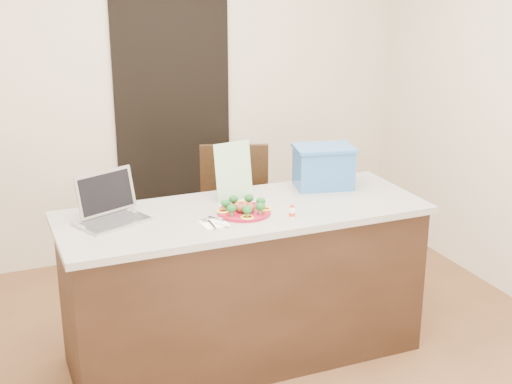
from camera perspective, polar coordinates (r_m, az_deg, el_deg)
name	(u,v)px	position (r m, az deg, el deg)	size (l,w,h in m)	color
ground	(261,376)	(4.17, 0.37, -14.47)	(4.00, 4.00, 0.00)	brown
room_shell	(261,92)	(3.56, 0.42, 7.97)	(4.00, 4.00, 4.00)	white
doorway	(174,128)	(5.56, -6.58, 5.11)	(0.90, 0.02, 2.00)	black
island	(244,284)	(4.15, -0.96, -7.36)	(2.06, 0.76, 0.92)	black
plate	(244,212)	(3.90, -0.96, -1.59)	(0.29, 0.29, 0.02)	maroon
meatballs	(245,207)	(3.89, -0.91, -1.23)	(0.12, 0.11, 0.04)	brown
broccoli	(244,204)	(3.89, -0.96, -0.95)	(0.24, 0.25, 0.04)	#124419
pepper_rings	(244,210)	(3.90, -0.96, -1.45)	(0.29, 0.29, 0.01)	yellow
napkin	(214,224)	(3.76, -3.35, -2.54)	(0.13, 0.13, 0.01)	white
fork	(210,222)	(3.76, -3.70, -2.45)	(0.03, 0.16, 0.00)	#A9A9AE
knife	(221,223)	(3.75, -2.83, -2.48)	(0.07, 0.19, 0.01)	silver
yogurt_bottle	(292,213)	(3.84, 2.90, -1.68)	(0.03, 0.03, 0.07)	silver
laptop	(109,207)	(3.89, -11.68, -1.21)	(0.42, 0.40, 0.25)	#ACACB1
leaflet	(233,171)	(4.11, -1.82, 1.72)	(0.23, 0.00, 0.33)	silver
blue_box	(323,166)	(4.34, 5.42, 2.05)	(0.40, 0.32, 0.26)	#2B5D9E
chair	(240,213)	(4.85, -1.25, -1.70)	(0.59, 0.61, 1.05)	black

